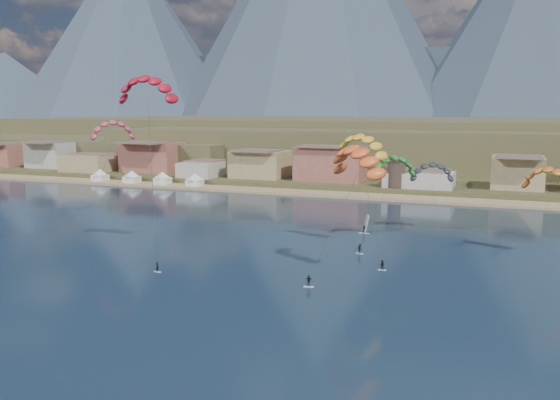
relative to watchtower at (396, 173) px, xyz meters
name	(u,v)px	position (x,y,z in m)	size (l,w,h in m)	color
ground	(182,323)	(-5.00, -114.00, -6.37)	(2400.00, 2400.00, 0.00)	#0D1F31
beach	(373,197)	(-5.00, -8.00, -6.12)	(2200.00, 12.00, 0.90)	tan
land	(469,135)	(-5.00, 446.00, -6.37)	(2200.00, 900.00, 4.00)	brown
foothills	(477,144)	(17.39, 118.47, 2.71)	(940.00, 210.00, 18.00)	brown
mountain_ridge	(474,19)	(-19.60, 709.65, 143.94)	(2060.00, 480.00, 400.00)	#293345
town	(265,161)	(-45.00, 8.00, 1.63)	(400.00, 24.00, 12.00)	beige
watchtower	(396,173)	(0.00, 0.00, 0.00)	(5.82, 5.82, 8.60)	#47382D
beach_tents	(146,174)	(-81.25, -8.00, -2.66)	(43.40, 6.40, 5.00)	white
kitesurfer_red	(147,85)	(-26.17, -87.97, 22.42)	(12.68, 11.78, 31.63)	silver
kitesurfer_yellow	(361,143)	(5.70, -70.21, 12.66)	(12.96, 16.61, 23.48)	silver
kitesurfer_orange	(358,156)	(9.17, -86.90, 11.67)	(11.24, 14.14, 21.25)	silver
kitesurfer_green	(392,163)	(10.05, -62.95, 8.59)	(9.79, 15.22, 18.66)	silver
distant_kite_pink	(113,127)	(-53.46, -61.42, 14.67)	(10.06, 9.82, 24.02)	#262626
distant_kite_dark	(432,169)	(15.91, -50.87, 6.69)	(9.48, 6.65, 16.26)	#262626
distant_kite_orange	(549,175)	(36.48, -64.86, 7.76)	(9.77, 7.43, 17.27)	#262626
windsurfer	(365,228)	(3.84, -57.06, -5.14)	(2.24, 2.46, 3.86)	silver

